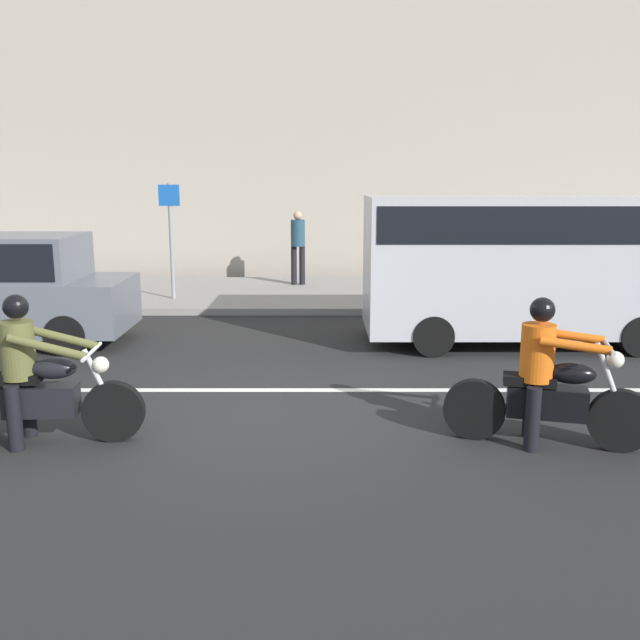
{
  "coord_description": "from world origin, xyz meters",
  "views": [
    {
      "loc": [
        0.75,
        -7.64,
        2.72
      ],
      "look_at": [
        0.75,
        -0.14,
        1.15
      ],
      "focal_mm": 38.54,
      "sensor_mm": 36.0,
      "label": 1
    }
  ],
  "objects_px": {
    "pedestrian_bystander": "(298,242)",
    "street_sign_post": "(171,229)",
    "parked_hatchback_slate_gray": "(5,288)",
    "motorcycle_with_rider_orange_stripe": "(547,386)",
    "motorcycle_with_rider_olive": "(32,384)",
    "parked_van_silver": "(525,259)"
  },
  "relations": [
    {
      "from": "pedestrian_bystander",
      "to": "street_sign_post",
      "type": "bearing_deg",
      "value": -143.25
    },
    {
      "from": "street_sign_post",
      "to": "pedestrian_bystander",
      "type": "bearing_deg",
      "value": 36.75
    },
    {
      "from": "street_sign_post",
      "to": "pedestrian_bystander",
      "type": "xyz_separation_m",
      "value": [
        2.64,
        1.97,
        -0.45
      ]
    },
    {
      "from": "parked_hatchback_slate_gray",
      "to": "street_sign_post",
      "type": "relative_size",
      "value": 1.64
    },
    {
      "from": "motorcycle_with_rider_orange_stripe",
      "to": "parked_hatchback_slate_gray",
      "type": "height_order",
      "value": "parked_hatchback_slate_gray"
    },
    {
      "from": "parked_hatchback_slate_gray",
      "to": "pedestrian_bystander",
      "type": "distance_m",
      "value": 7.19
    },
    {
      "from": "motorcycle_with_rider_orange_stripe",
      "to": "parked_hatchback_slate_gray",
      "type": "bearing_deg",
      "value": 149.5
    },
    {
      "from": "motorcycle_with_rider_olive",
      "to": "parked_hatchback_slate_gray",
      "type": "distance_m",
      "value": 4.9
    },
    {
      "from": "street_sign_post",
      "to": "motorcycle_with_rider_orange_stripe",
      "type": "bearing_deg",
      "value": -55.36
    },
    {
      "from": "parked_van_silver",
      "to": "parked_hatchback_slate_gray",
      "type": "bearing_deg",
      "value": -179.75
    },
    {
      "from": "motorcycle_with_rider_olive",
      "to": "pedestrian_bystander",
      "type": "bearing_deg",
      "value": 76.15
    },
    {
      "from": "motorcycle_with_rider_orange_stripe",
      "to": "parked_hatchback_slate_gray",
      "type": "distance_m",
      "value": 8.7
    },
    {
      "from": "motorcycle_with_rider_orange_stripe",
      "to": "street_sign_post",
      "type": "xyz_separation_m",
      "value": [
        -5.48,
        7.93,
        1.0
      ]
    },
    {
      "from": "street_sign_post",
      "to": "pedestrian_bystander",
      "type": "distance_m",
      "value": 3.32
    },
    {
      "from": "parked_hatchback_slate_gray",
      "to": "pedestrian_bystander",
      "type": "bearing_deg",
      "value": 49.75
    },
    {
      "from": "street_sign_post",
      "to": "parked_van_silver",
      "type": "bearing_deg",
      "value": -28.16
    },
    {
      "from": "motorcycle_with_rider_orange_stripe",
      "to": "motorcycle_with_rider_olive",
      "type": "height_order",
      "value": "motorcycle_with_rider_olive"
    },
    {
      "from": "motorcycle_with_rider_olive",
      "to": "street_sign_post",
      "type": "relative_size",
      "value": 0.91
    },
    {
      "from": "motorcycle_with_rider_olive",
      "to": "pedestrian_bystander",
      "type": "relative_size",
      "value": 1.26
    },
    {
      "from": "motorcycle_with_rider_orange_stripe",
      "to": "street_sign_post",
      "type": "bearing_deg",
      "value": 124.64
    },
    {
      "from": "parked_hatchback_slate_gray",
      "to": "pedestrian_bystander",
      "type": "xyz_separation_m",
      "value": [
        4.65,
        5.49,
        0.25
      ]
    },
    {
      "from": "parked_hatchback_slate_gray",
      "to": "parked_van_silver",
      "type": "xyz_separation_m",
      "value": [
        8.51,
        0.04,
        0.47
      ]
    }
  ]
}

